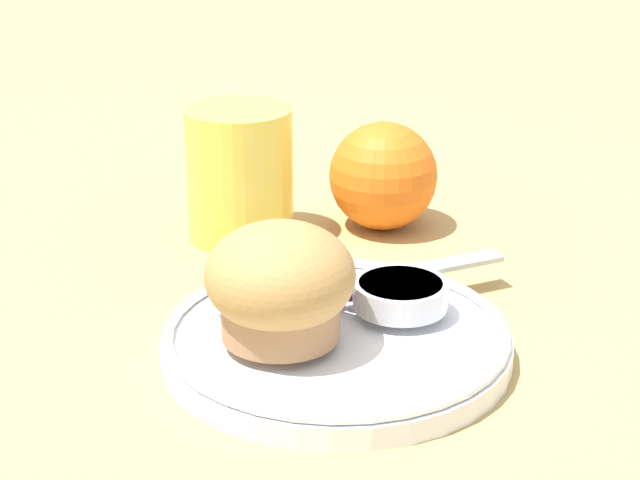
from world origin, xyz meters
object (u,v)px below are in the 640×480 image
Objects in this scene: butter_knife at (365,280)px; juice_glass at (240,174)px; muffin at (280,284)px; orange_fruit at (383,176)px.

butter_knife is 0.16m from juice_glass.
orange_fruit is at bearing 74.60° from muffin.
muffin reaches higher than butter_knife.
orange_fruit is 0.11m from juice_glass.
juice_glass reaches higher than muffin.
juice_glass reaches higher than butter_knife.
butter_knife is at bearing 57.10° from muffin.
orange_fruit is at bearing 12.21° from juice_glass.
orange_fruit is (0.01, 0.15, 0.02)m from butter_knife.
butter_knife is 1.87× the size of juice_glass.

